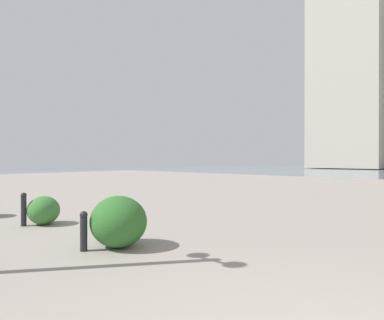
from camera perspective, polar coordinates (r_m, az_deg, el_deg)
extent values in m
cube|color=#B2A899|center=(67.73, 26.54, 11.95)|extent=(11.89, 13.98, 30.85)
cylinder|color=#232328|center=(5.84, -18.82, -12.44)|extent=(0.12, 0.12, 0.57)
sphere|color=#232328|center=(5.78, -18.83, -9.27)|extent=(0.13, 0.13, 0.13)
cylinder|color=#232328|center=(8.48, -27.92, -8.14)|extent=(0.12, 0.12, 0.68)
sphere|color=#232328|center=(8.43, -27.92, -5.59)|extent=(0.13, 0.13, 0.13)
ellipsoid|color=#387533|center=(8.47, -25.03, -8.16)|extent=(0.80, 0.72, 0.68)
ellipsoid|color=#2D6628|center=(5.90, -13.03, -10.67)|extent=(1.07, 0.96, 0.91)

